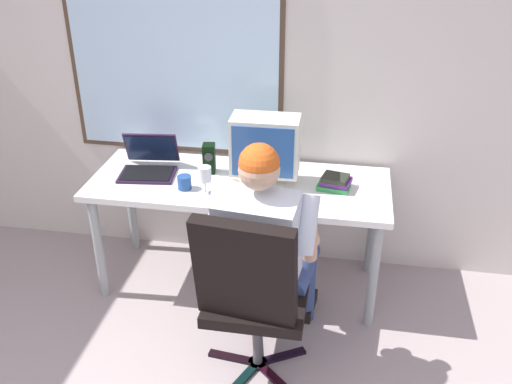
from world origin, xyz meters
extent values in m
cube|color=beige|center=(0.00, 2.59, 1.26)|extent=(4.96, 0.06, 2.53)
cube|color=#4C3828|center=(-0.26, 2.55, 1.36)|extent=(1.34, 0.01, 1.25)
cube|color=silver|center=(-0.26, 2.55, 1.36)|extent=(1.28, 0.02, 1.19)
cylinder|color=#8F9597|center=(-0.61, 1.92, 0.34)|extent=(0.06, 0.06, 0.69)
cylinder|color=#8F9597|center=(1.01, 1.92, 0.34)|extent=(0.06, 0.06, 0.69)
cylinder|color=#8F9597|center=(-0.61, 2.46, 0.34)|extent=(0.06, 0.06, 0.69)
cylinder|color=#8F9597|center=(1.01, 2.46, 0.34)|extent=(0.06, 0.06, 0.69)
cube|color=silver|center=(0.20, 2.19, 0.71)|extent=(1.76, 0.68, 0.04)
cube|color=black|center=(0.30, 1.50, 0.01)|extent=(0.28, 0.07, 0.02)
cube|color=black|center=(0.38, 1.36, 0.01)|extent=(0.15, 0.27, 0.02)
cube|color=black|center=(0.53, 1.40, 0.01)|extent=(0.23, 0.22, 0.02)
cube|color=black|center=(0.55, 1.56, 0.01)|extent=(0.26, 0.17, 0.02)
cube|color=black|center=(0.40, 1.62, 0.01)|extent=(0.10, 0.28, 0.02)
cylinder|color=black|center=(0.43, 1.49, 0.01)|extent=(0.10, 0.10, 0.02)
cylinder|color=#3F3F44|center=(0.43, 1.49, 0.23)|extent=(0.05, 0.05, 0.41)
cube|color=black|center=(0.43, 1.49, 0.45)|extent=(0.49, 0.49, 0.06)
cube|color=black|center=(0.41, 1.28, 0.75)|extent=(0.48, 0.20, 0.54)
cylinder|color=navy|center=(0.61, 1.71, 0.48)|extent=(0.19, 0.43, 0.15)
cylinder|color=navy|center=(0.64, 1.91, 0.24)|extent=(0.12, 0.12, 0.48)
cube|color=black|center=(0.64, 1.97, 0.04)|extent=(0.13, 0.25, 0.08)
cylinder|color=navy|center=(0.30, 1.74, 0.48)|extent=(0.19, 0.43, 0.15)
cylinder|color=navy|center=(0.32, 1.95, 0.24)|extent=(0.12, 0.12, 0.48)
cube|color=black|center=(0.33, 2.01, 0.04)|extent=(0.13, 0.25, 0.08)
cube|color=silver|center=(0.43, 1.52, 0.75)|extent=(0.41, 0.34, 0.56)
sphere|color=tan|center=(0.43, 1.52, 1.14)|extent=(0.19, 0.19, 0.19)
sphere|color=#C8521B|center=(0.43, 1.52, 1.17)|extent=(0.19, 0.19, 0.19)
cylinder|color=silver|center=(0.66, 1.54, 0.86)|extent=(0.11, 0.21, 0.29)
cylinder|color=tan|center=(0.67, 1.63, 0.73)|extent=(0.09, 0.14, 0.27)
sphere|color=tan|center=(0.67, 1.67, 0.70)|extent=(0.09, 0.09, 0.09)
cylinder|color=silver|center=(0.22, 1.59, 0.86)|extent=(0.11, 0.20, 0.29)
cylinder|color=tan|center=(0.23, 1.73, 0.82)|extent=(0.09, 0.14, 0.27)
sphere|color=tan|center=(0.24, 1.82, 0.88)|extent=(0.09, 0.09, 0.09)
cube|color=beige|center=(0.35, 2.21, 0.74)|extent=(0.24, 0.20, 0.02)
cylinder|color=beige|center=(0.35, 2.21, 0.77)|extent=(0.04, 0.04, 0.05)
cube|color=silver|center=(0.35, 2.21, 0.96)|extent=(0.39, 0.21, 0.34)
cube|color=#264C8C|center=(0.36, 2.10, 0.96)|extent=(0.35, 0.01, 0.30)
cube|color=#25142D|center=(-0.35, 2.17, 0.73)|extent=(0.35, 0.27, 0.02)
cube|color=black|center=(-0.35, 2.17, 0.74)|extent=(0.32, 0.23, 0.00)
cube|color=#25142D|center=(-0.37, 2.32, 0.84)|extent=(0.33, 0.13, 0.21)
cube|color=#0F1933|center=(-0.37, 2.32, 0.84)|extent=(0.31, 0.11, 0.18)
cylinder|color=silver|center=(0.04, 2.02, 0.73)|extent=(0.07, 0.07, 0.00)
cylinder|color=silver|center=(0.04, 2.02, 0.77)|extent=(0.01, 0.01, 0.07)
cylinder|color=silver|center=(0.04, 2.02, 0.85)|extent=(0.07, 0.07, 0.08)
cylinder|color=maroon|center=(0.04, 2.02, 0.82)|extent=(0.07, 0.07, 0.04)
cube|color=black|center=(0.00, 2.29, 0.82)|extent=(0.08, 0.09, 0.18)
cylinder|color=#333338|center=(0.01, 2.24, 0.84)|extent=(0.05, 0.01, 0.05)
cube|color=#2A803F|center=(0.76, 2.19, 0.74)|extent=(0.20, 0.15, 0.03)
cube|color=#63288B|center=(0.77, 2.21, 0.77)|extent=(0.18, 0.17, 0.03)
cube|color=#252820|center=(0.76, 2.19, 0.79)|extent=(0.17, 0.15, 0.03)
cylinder|color=navy|center=(-0.09, 2.05, 0.77)|extent=(0.08, 0.08, 0.08)
camera|label=1|loc=(0.80, -0.72, 2.24)|focal=39.78mm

